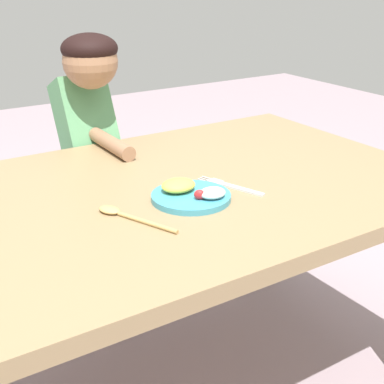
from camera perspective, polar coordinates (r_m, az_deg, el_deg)
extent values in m
cube|color=#907751|center=(1.51, -2.19, -0.26)|extent=(1.49, 0.95, 0.04)
cube|color=#877C56|center=(2.30, 7.20, -1.67)|extent=(0.06, 0.06, 0.65)
cylinder|color=teal|center=(1.42, 0.03, -0.47)|extent=(0.21, 0.21, 0.02)
ellipsoid|color=#F8D749|center=(1.43, -1.41, 0.70)|extent=(0.09, 0.08, 0.03)
ellipsoid|color=red|center=(1.38, 0.71, -0.28)|extent=(0.03, 0.03, 0.03)
ellipsoid|color=white|center=(1.39, 2.12, -0.08)|extent=(0.07, 0.06, 0.03)
cube|color=silver|center=(1.49, 5.13, 0.29)|extent=(0.06, 0.13, 0.01)
cube|color=silver|center=(1.53, 2.42, 1.04)|extent=(0.04, 0.05, 0.01)
cylinder|color=silver|center=(1.56, 1.60, 1.45)|extent=(0.01, 0.03, 0.00)
cylinder|color=silver|center=(1.55, 1.36, 1.34)|extent=(0.01, 0.03, 0.00)
cylinder|color=silver|center=(1.54, 1.12, 1.22)|extent=(0.01, 0.03, 0.00)
cylinder|color=tan|center=(1.29, -4.65, -3.15)|extent=(0.08, 0.17, 0.01)
ellipsoid|color=tan|center=(1.36, -8.48, -1.82)|extent=(0.06, 0.07, 0.01)
cube|color=#423D6B|center=(2.21, -10.61, -4.17)|extent=(0.17, 0.14, 0.56)
cube|color=#599966|center=(1.99, -10.71, 6.47)|extent=(0.17, 0.26, 0.37)
sphere|color=#9E7051|center=(1.87, -10.39, 13.10)|extent=(0.18, 0.18, 0.18)
ellipsoid|color=black|center=(1.87, -10.48, 14.32)|extent=(0.18, 0.18, 0.10)
cylinder|color=#9E7051|center=(1.81, -8.27, 4.95)|extent=(0.05, 0.26, 0.05)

